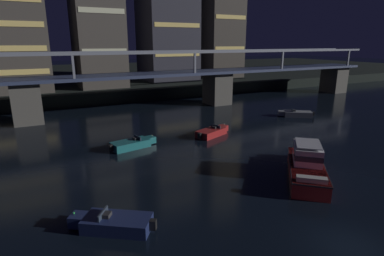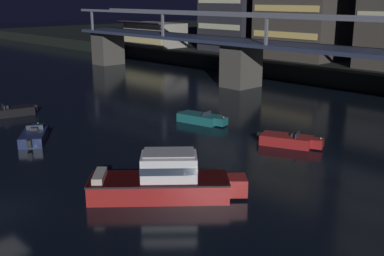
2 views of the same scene
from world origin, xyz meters
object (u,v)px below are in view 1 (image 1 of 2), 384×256
speedboat_far_right (296,114)px  river_bridge (135,85)px  speedboat_mid_center (114,223)px  speedboat_near_right (212,132)px  tower_east_tall (167,11)px  tower_west_tall (8,36)px  cabin_cruiser_near_left (307,164)px  tower_east_low (222,2)px  speedboat_far_left (132,144)px

speedboat_far_right → river_bridge: bearing=145.2°
river_bridge → speedboat_mid_center: (-10.87, -30.66, -3.89)m
speedboat_near_right → tower_east_tall: bearing=74.6°
tower_west_tall → speedboat_near_right: 41.98m
river_bridge → speedboat_near_right: (4.16, -16.75, -3.89)m
tower_east_tall → cabin_cruiser_near_left: 55.11m
tower_east_tall → cabin_cruiser_near_left: bearing=-100.6°
speedboat_mid_center → speedboat_far_right: bearing=28.0°
speedboat_mid_center → speedboat_far_right: 35.28m
river_bridge → tower_east_low: size_ratio=2.68×
speedboat_near_right → cabin_cruiser_near_left: bearing=-86.6°
tower_west_tall → tower_east_low: 46.75m
river_bridge → tower_west_tall: (-16.84, 17.77, 7.48)m
tower_east_tall → speedboat_far_right: tower_east_tall is taller
tower_west_tall → tower_east_tall: (31.50, 3.62, 5.60)m
speedboat_near_right → speedboat_mid_center: 20.48m
speedboat_near_right → speedboat_far_left: bearing=-179.8°
speedboat_far_right → tower_east_low: bearing=76.0°
river_bridge → speedboat_mid_center: 32.77m
river_bridge → speedboat_far_right: 24.98m
river_bridge → speedboat_mid_center: bearing=-109.5°
tower_east_low → river_bridge: bearing=-144.1°
speedboat_mid_center → speedboat_far_left: same height
speedboat_mid_center → speedboat_far_left: bearing=69.2°
speedboat_near_right → river_bridge: bearing=103.9°
cabin_cruiser_near_left → speedboat_far_left: (-10.57, 13.55, -0.64)m
cabin_cruiser_near_left → speedboat_far_right: cabin_cruiser_near_left is taller
tower_west_tall → tower_east_low: tower_east_low is taller
tower_east_tall → speedboat_near_right: bearing=-105.4°
cabin_cruiser_near_left → speedboat_far_left: bearing=127.9°
tower_west_tall → speedboat_mid_center: 50.11m
river_bridge → speedboat_far_left: 18.12m
speedboat_far_left → river_bridge: bearing=71.6°
speedboat_near_right → speedboat_far_right: bearing=9.4°
tower_east_tall → speedboat_near_right: 43.05m
speedboat_mid_center → tower_east_low: bearing=52.3°
river_bridge → speedboat_far_right: size_ratio=20.49×
speedboat_far_right → speedboat_near_right: bearing=-170.6°
cabin_cruiser_near_left → speedboat_far_right: bearing=46.8°
river_bridge → tower_east_low: 39.19m
speedboat_far_left → speedboat_far_right: 26.00m
river_bridge → cabin_cruiser_near_left: (4.97, -30.34, -3.25)m
cabin_cruiser_near_left → speedboat_far_left: 17.20m
speedboat_far_left → tower_east_low: bearing=47.5°
tower_east_low → speedboat_far_left: bearing=-132.5°
tower_west_tall → speedboat_mid_center: (5.97, -48.44, -11.37)m
tower_east_tall → tower_west_tall: bearing=-173.4°
tower_west_tall → cabin_cruiser_near_left: bearing=-65.6°
tower_east_tall → tower_east_low: 14.65m
cabin_cruiser_near_left → speedboat_mid_center: size_ratio=1.72×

